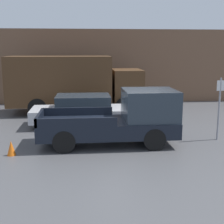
{
  "coord_description": "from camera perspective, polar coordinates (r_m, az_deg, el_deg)",
  "views": [
    {
      "loc": [
        -1.86,
        -11.57,
        3.57
      ],
      "look_at": [
        -0.7,
        0.87,
        1.03
      ],
      "focal_mm": 50.0,
      "sensor_mm": 36.0,
      "label": 1
    }
  ],
  "objects": [
    {
      "name": "ground_plane",
      "position": [
        12.25,
        3.65,
        -5.48
      ],
      "size": [
        60.0,
        60.0,
        0.0
      ],
      "primitive_type": "plane",
      "color": "#4C4C4F"
    },
    {
      "name": "car",
      "position": [
        14.73,
        -5.65,
        0.35
      ],
      "size": [
        4.54,
        2.02,
        1.44
      ],
      "color": "silver",
      "rests_on": "ground"
    },
    {
      "name": "delivery_truck",
      "position": [
        17.81,
        -7.4,
        5.46
      ],
      "size": [
        7.45,
        2.53,
        3.17
      ],
      "color": "#472D19",
      "rests_on": "ground"
    },
    {
      "name": "parking_sign",
      "position": [
        12.93,
        19.02,
        1.15
      ],
      "size": [
        0.3,
        0.07,
        2.47
      ],
      "color": "gray",
      "rests_on": "ground"
    },
    {
      "name": "pickup_truck",
      "position": [
        11.83,
        1.98,
        -1.25
      ],
      "size": [
        5.16,
        2.08,
        2.06
      ],
      "color": "black",
      "rests_on": "ground"
    },
    {
      "name": "building_wall",
      "position": [
        20.87,
        -0.21,
        8.32
      ],
      "size": [
        28.0,
        0.15,
        4.83
      ],
      "color": "brown",
      "rests_on": "ground"
    },
    {
      "name": "traffic_cone",
      "position": [
        11.21,
        -17.94,
        -6.29
      ],
      "size": [
        0.29,
        0.29,
        0.51
      ],
      "color": "orange",
      "rests_on": "ground"
    }
  ]
}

